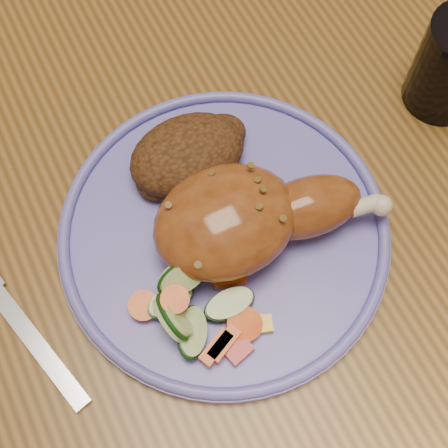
# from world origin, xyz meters

# --- Properties ---
(ground) EXTENTS (4.00, 4.00, 0.00)m
(ground) POSITION_xyz_m (0.00, 0.00, 0.00)
(ground) COLOR #53371C
(ground) RESTS_ON ground
(dining_table) EXTENTS (0.90, 1.40, 0.75)m
(dining_table) POSITION_xyz_m (0.00, 0.00, 0.67)
(dining_table) COLOR brown
(dining_table) RESTS_ON ground
(plate) EXTENTS (0.28, 0.28, 0.01)m
(plate) POSITION_xyz_m (-0.06, -0.13, 0.76)
(plate) COLOR #645DBF
(plate) RESTS_ON dining_table
(plate_rim) EXTENTS (0.28, 0.28, 0.01)m
(plate_rim) POSITION_xyz_m (-0.06, -0.13, 0.77)
(plate_rim) COLOR #645DBF
(plate_rim) RESTS_ON plate
(chicken_leg) EXTENTS (0.19, 0.10, 0.06)m
(chicken_leg) POSITION_xyz_m (-0.04, -0.14, 0.79)
(chicken_leg) COLOR brown
(chicken_leg) RESTS_ON plate
(rice_pilaf) EXTENTS (0.11, 0.08, 0.05)m
(rice_pilaf) POSITION_xyz_m (-0.06, -0.06, 0.78)
(rice_pilaf) COLOR #4E2C13
(rice_pilaf) RESTS_ON plate
(vegetable_pile) EXTENTS (0.10, 0.10, 0.05)m
(vegetable_pile) POSITION_xyz_m (-0.11, -0.19, 0.77)
(vegetable_pile) COLOR #A50A05
(vegetable_pile) RESTS_ON plate
(fork) EXTENTS (0.06, 0.17, 0.00)m
(fork) POSITION_xyz_m (-0.24, -0.12, 0.75)
(fork) COLOR silver
(fork) RESTS_ON dining_table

